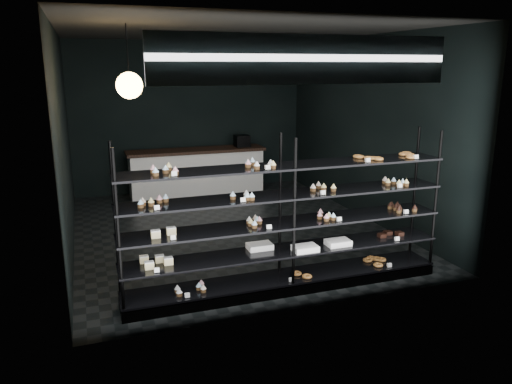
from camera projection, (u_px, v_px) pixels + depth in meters
room at (229, 135)px, 8.05m from camera, size 5.01×6.01×3.20m
display_shelf at (285, 241)px, 6.04m from camera, size 4.00×0.50×1.91m
signage at (308, 59)px, 5.09m from camera, size 3.30×0.05×0.50m
pendant_lamp at (129, 85)px, 6.12m from camera, size 0.33×0.33×0.89m
service_counter at (197, 171)px, 10.61m from camera, size 2.90×0.65×1.23m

